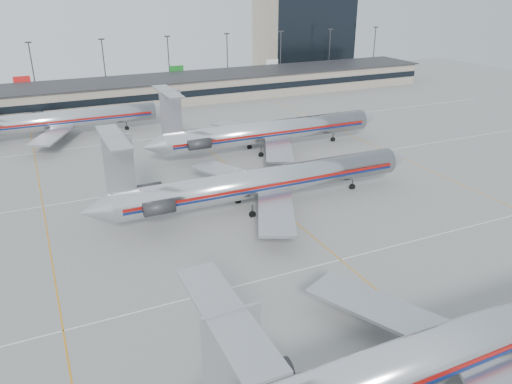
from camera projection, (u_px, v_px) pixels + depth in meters
ground at (398, 308)px, 48.58m from camera, size 260.00×260.00×0.00m
apron_markings at (341, 260)px, 56.94m from camera, size 160.00×0.15×0.02m
terminal at (151, 91)px, 129.25m from camera, size 162.00×17.00×6.25m
light_mast_row at (137, 62)px, 138.86m from camera, size 163.60×0.40×15.28m
distant_building at (303, 33)px, 174.66m from camera, size 30.00×20.00×25.00m
jet_foreground at (454, 346)px, 37.97m from camera, size 48.64×28.64×12.73m
jet_second_row at (259, 182)px, 68.78m from camera, size 49.34×29.05×12.91m
jet_third_row at (266, 132)px, 91.90m from camera, size 47.67×29.32×13.03m
jet_back_row at (54, 120)px, 99.90m from camera, size 45.54×28.02×12.45m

